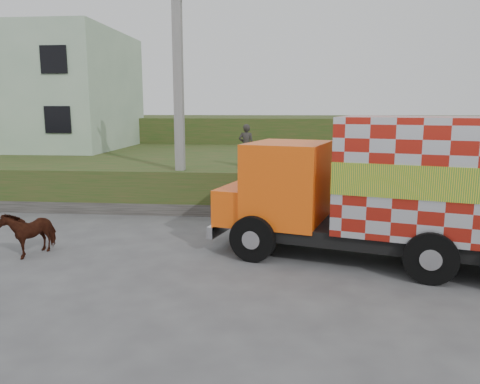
# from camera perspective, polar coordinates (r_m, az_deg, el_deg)

# --- Properties ---
(ground) EXTENTS (120.00, 120.00, 0.00)m
(ground) POSITION_cam_1_polar(r_m,az_deg,el_deg) (12.10, -7.22, -7.35)
(ground) COLOR #474749
(ground) RESTS_ON ground
(embankment) EXTENTS (40.00, 12.00, 1.50)m
(embankment) POSITION_cam_1_polar(r_m,az_deg,el_deg) (21.60, -1.51, 2.58)
(embankment) COLOR #254B19
(embankment) RESTS_ON ground
(embankment_far) EXTENTS (40.00, 12.00, 3.00)m
(embankment_far) POSITION_cam_1_polar(r_m,az_deg,el_deg) (33.41, 0.96, 6.62)
(embankment_far) COLOR #254B19
(embankment_far) RESTS_ON ground
(retaining_strip) EXTENTS (16.00, 0.50, 0.40)m
(retaining_strip) POSITION_cam_1_polar(r_m,az_deg,el_deg) (16.47, -10.87, -1.98)
(retaining_strip) COLOR #595651
(retaining_strip) RESTS_ON ground
(building) EXTENTS (10.00, 8.00, 6.00)m
(building) POSITION_cam_1_polar(r_m,az_deg,el_deg) (27.80, -24.34, 11.16)
(building) COLOR #B2CCAE
(building) RESTS_ON embankment
(utility_pole) EXTENTS (1.20, 0.30, 8.00)m
(utility_pole) POSITION_cam_1_polar(r_m,az_deg,el_deg) (16.25, -7.48, 11.71)
(utility_pole) COLOR gray
(utility_pole) RESTS_ON ground
(cargo_truck) EXTENTS (8.09, 4.49, 3.44)m
(cargo_truck) POSITION_cam_1_polar(r_m,az_deg,el_deg) (11.51, 18.48, 0.38)
(cargo_truck) COLOR black
(cargo_truck) RESTS_ON ground
(cow) EXTENTS (1.04, 1.49, 1.15)m
(cow) POSITION_cam_1_polar(r_m,az_deg,el_deg) (12.90, -24.27, -4.42)
(cow) COLOR #361C0D
(cow) RESTS_ON ground
(pedestrian) EXTENTS (0.59, 0.42, 1.55)m
(pedestrian) POSITION_cam_1_polar(r_m,az_deg,el_deg) (17.17, 0.77, 5.71)
(pedestrian) COLOR #2A2725
(pedestrian) RESTS_ON embankment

